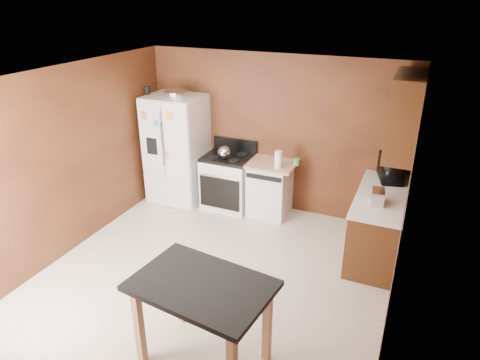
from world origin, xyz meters
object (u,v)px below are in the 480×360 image
Objects in this scene: roasting_pan at (176,94)px; kettle at (224,152)px; pen_cup at (147,90)px; island at (202,296)px; microwave at (391,169)px; paper_towel at (278,160)px; gas_range at (228,181)px; dishwasher at (270,188)px; green_canister at (296,162)px; toaster at (378,197)px; refrigerator at (177,149)px.

kettle is at bearing -2.90° from roasting_pan.
pen_cup is 0.10× the size of island.
paper_towel is at bearing 82.94° from microwave.
roasting_pan is 1.40× the size of paper_towel.
gas_range is at bearing 5.68° from roasting_pan.
dishwasher is (-0.17, 0.16, -0.57)m from paper_towel.
kettle is 0.92m from dishwasher.
microwave is at bearing 67.26° from island.
microwave is at bearing 7.63° from paper_towel.
green_canister is at bearing 75.23° from microwave.
microwave is 1.86m from dishwasher.
pen_cup is 3.92m from microwave.
paper_towel is 1.08× the size of toaster.
microwave is (0.07, 0.85, 0.06)m from toaster.
refrigerator is at bearing 159.34° from roasting_pan.
roasting_pan reaches higher than gas_range.
toaster is 0.18× the size of island.
roasting_pan is 1.19m from kettle.
green_canister is 3.15m from island.
roasting_pan is at bearing 78.16° from microwave.
kettle is at bearing -169.33° from green_canister.
gas_range is (-1.11, -0.08, -0.48)m from green_canister.
roasting_pan is at bearing 123.94° from island.
toaster is (3.76, -0.63, -0.88)m from pen_cup.
roasting_pan is at bearing 161.57° from toaster.
pen_cup reaches higher than gas_range.
green_canister is (1.96, 0.17, -0.90)m from roasting_pan.
refrigerator is at bearing 9.59° from pen_cup.
microwave is 0.30× the size of refrigerator.
refrigerator is at bearing -175.93° from green_canister.
toaster is (1.52, -0.64, -0.03)m from paper_towel.
gas_range is (0.85, 0.08, -1.38)m from roasting_pan.
paper_towel is at bearing -2.23° from refrigerator.
refrigerator is at bearing 175.81° from kettle.
microwave is (3.32, 0.17, -0.80)m from roasting_pan.
kettle is at bearing 158.57° from toaster.
island is at bearing -81.93° from dishwasher.
paper_towel is at bearing 0.12° from pen_cup.
paper_towel is 0.32m from green_canister.
microwave is at bearing 2.85° from roasting_pan.
green_canister is at bearing 4.29° from gas_range.
island is (1.16, -3.06, 0.31)m from gas_range.
roasting_pan is 3.51× the size of green_canister.
kettle reaches higher than green_canister.
roasting_pan is 1.81× the size of kettle.
green_canister is at bearing 4.07° from refrigerator.
pen_cup is at bearing 163.88° from toaster.
toaster is 0.46× the size of microwave.
paper_towel is (0.90, -0.00, 0.02)m from kettle.
gas_range is at bearing 87.70° from kettle.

